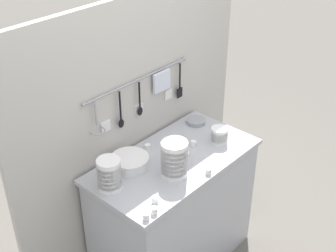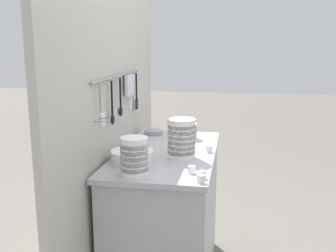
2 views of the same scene
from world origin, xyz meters
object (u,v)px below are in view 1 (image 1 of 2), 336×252
at_px(steel_mixing_bowl, 196,121).
at_px(cup_back_right, 154,210).
at_px(cup_beside_plates, 208,171).
at_px(cup_by_caddy, 148,147).
at_px(bowl_stack_nested_right, 174,159).
at_px(plate_stack, 130,161).
at_px(cup_centre, 186,155).
at_px(cup_back_left, 155,200).
at_px(cup_front_right, 146,216).
at_px(bowl_stack_tall_left, 219,135).
at_px(bowl_stack_wide_centre, 109,174).
at_px(cup_mid_row, 193,144).

xyz_separation_m(steel_mixing_bowl, cup_back_right, (-0.89, -0.43, 0.00)).
height_order(cup_beside_plates, cup_by_caddy, same).
distance_m(cup_beside_plates, cup_back_right, 0.48).
bearing_deg(cup_by_caddy, steel_mixing_bowl, -2.50).
relative_size(bowl_stack_nested_right, plate_stack, 0.96).
xyz_separation_m(cup_centre, cup_back_right, (-0.52, -0.21, 0.00)).
xyz_separation_m(plate_stack, cup_back_left, (-0.15, -0.35, -0.01)).
height_order(bowl_stack_nested_right, cup_centre, bowl_stack_nested_right).
distance_m(cup_centre, cup_front_right, 0.62).
bearing_deg(plate_stack, bowl_stack_tall_left, -22.91).
distance_m(bowl_stack_wide_centre, cup_mid_row, 0.67).
distance_m(bowl_stack_wide_centre, cup_by_caddy, 0.45).
bearing_deg(bowl_stack_tall_left, cup_front_right, -169.21).
distance_m(steel_mixing_bowl, cup_back_left, 0.90).
height_order(cup_mid_row, cup_back_right, same).
relative_size(cup_mid_row, cup_back_right, 1.00).
height_order(bowl_stack_nested_right, bowl_stack_wide_centre, bowl_stack_nested_right).
bearing_deg(plate_stack, bowl_stack_wide_centre, -162.17).
bearing_deg(cup_back_left, cup_by_caddy, 48.69).
xyz_separation_m(cup_beside_plates, cup_by_caddy, (-0.06, 0.45, 0.00)).
height_order(cup_mid_row, cup_front_right, same).
xyz_separation_m(bowl_stack_nested_right, bowl_stack_tall_left, (0.47, 0.01, -0.06)).
relative_size(bowl_stack_nested_right, cup_front_right, 5.89).
height_order(bowl_stack_tall_left, cup_front_right, bowl_stack_tall_left).
bearing_deg(cup_back_left, bowl_stack_tall_left, 8.20).
height_order(bowl_stack_nested_right, cup_mid_row, bowl_stack_nested_right).
relative_size(cup_beside_plates, cup_mid_row, 1.00).
bearing_deg(plate_stack, cup_back_left, -112.57).
bearing_deg(cup_centre, cup_back_right, -157.84).
bearing_deg(cup_beside_plates, bowl_stack_tall_left, 26.76).
bearing_deg(steel_mixing_bowl, cup_mid_row, -144.36).
height_order(bowl_stack_wide_centre, cup_front_right, bowl_stack_wide_centre).
xyz_separation_m(cup_beside_plates, cup_mid_row, (0.17, 0.26, 0.00)).
relative_size(cup_mid_row, cup_by_caddy, 1.00).
bearing_deg(cup_back_right, cup_back_left, 41.31).
relative_size(plate_stack, cup_beside_plates, 6.16).
xyz_separation_m(bowl_stack_wide_centre, cup_mid_row, (0.66, -0.08, -0.08)).
bearing_deg(bowl_stack_wide_centre, steel_mixing_bowl, 5.93).
height_order(plate_stack, cup_mid_row, plate_stack).
distance_m(plate_stack, cup_back_right, 0.47).
relative_size(cup_mid_row, cup_front_right, 1.00).
distance_m(bowl_stack_nested_right, plate_stack, 0.30).
relative_size(plate_stack, cup_back_right, 6.16).
distance_m(cup_mid_row, cup_back_right, 0.70).
distance_m(bowl_stack_wide_centre, cup_back_left, 0.30).
height_order(plate_stack, cup_back_left, plate_stack).
bearing_deg(cup_back_right, bowl_stack_nested_right, 24.32).
bearing_deg(bowl_stack_wide_centre, cup_beside_plates, -34.72).
height_order(cup_beside_plates, cup_back_right, same).
bearing_deg(cup_by_caddy, plate_stack, -168.47).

